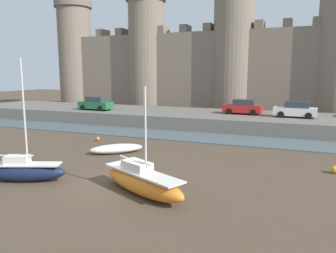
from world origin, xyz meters
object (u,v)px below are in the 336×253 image
object	(u,v)px
sailboat_midflat_right	(24,171)
car_quay_centre_east	(296,110)
car_quay_west	(96,104)
car_quay_centre_west	(243,107)
sailboat_foreground_left	(142,181)
rowboat_near_channel_left	(117,148)
mooring_buoy_near_shore	(98,139)
mooring_buoy_near_channel	(335,170)

from	to	relation	value
sailboat_midflat_right	car_quay_centre_east	bearing A→B (deg)	58.84
car_quay_west	car_quay_centre_west	bearing A→B (deg)	8.50
sailboat_foreground_left	car_quay_west	size ratio (longest dim) A/B	1.34
sailboat_foreground_left	car_quay_centre_west	world-z (taller)	sailboat_foreground_left
rowboat_near_channel_left	sailboat_foreground_left	bearing A→B (deg)	-51.11
sailboat_foreground_left	car_quay_west	xyz separation A→B (m)	(-15.93, 19.64, 1.56)
sailboat_midflat_right	mooring_buoy_near_shore	distance (m)	10.95
mooring_buoy_near_shore	car_quay_centre_west	world-z (taller)	car_quay_centre_west
sailboat_foreground_left	mooring_buoy_near_channel	bearing A→B (deg)	38.65
mooring_buoy_near_channel	car_quay_west	size ratio (longest dim) A/B	0.11
car_quay_centre_west	car_quay_west	bearing A→B (deg)	-171.50
mooring_buoy_near_channel	car_quay_centre_east	xyz separation A→B (m)	(-2.48, 14.19, 1.98)
rowboat_near_channel_left	mooring_buoy_near_shore	bearing A→B (deg)	139.82
mooring_buoy_near_shore	car_quay_centre_east	size ratio (longest dim) A/B	0.09
sailboat_midflat_right	sailboat_foreground_left	distance (m)	6.85
rowboat_near_channel_left	car_quay_west	world-z (taller)	car_quay_west
car_quay_west	mooring_buoy_near_channel	bearing A→B (deg)	-26.44
car_quay_west	car_quay_centre_west	size ratio (longest dim) A/B	1.00
car_quay_centre_west	mooring_buoy_near_shore	bearing A→B (deg)	-130.57
car_quay_west	car_quay_centre_east	bearing A→B (deg)	4.51
car_quay_west	mooring_buoy_near_shore	bearing A→B (deg)	-55.37
rowboat_near_channel_left	sailboat_midflat_right	size ratio (longest dim) A/B	0.58
sailboat_foreground_left	mooring_buoy_near_channel	size ratio (longest dim) A/B	11.99
car_quay_centre_east	car_quay_west	distance (m)	22.55
sailboat_foreground_left	car_quay_centre_east	xyz separation A→B (m)	(6.55, 21.41, 1.56)
mooring_buoy_near_channel	car_quay_centre_west	size ratio (longest dim) A/B	0.11
car_quay_centre_east	mooring_buoy_near_shore	bearing A→B (deg)	-144.12
sailboat_midflat_right	car_quay_centre_west	world-z (taller)	sailboat_midflat_right
mooring_buoy_near_channel	car_quay_west	distance (m)	27.95
rowboat_near_channel_left	mooring_buoy_near_channel	bearing A→B (deg)	1.74
sailboat_midflat_right	car_quay_centre_east	xyz separation A→B (m)	(13.37, 22.10, 1.60)
rowboat_near_channel_left	car_quay_centre_east	distance (m)	19.03
sailboat_midflat_right	car_quay_centre_west	size ratio (longest dim) A/B	1.59
sailboat_midflat_right	car_quay_centre_east	size ratio (longest dim) A/B	1.59
car_quay_centre_east	sailboat_foreground_left	bearing A→B (deg)	-107.01
sailboat_foreground_left	car_quay_centre_east	world-z (taller)	sailboat_foreground_left
car_quay_centre_east	car_quay_centre_west	distance (m)	5.40
sailboat_midflat_right	car_quay_west	world-z (taller)	sailboat_midflat_right
sailboat_foreground_left	rowboat_near_channel_left	bearing A→B (deg)	128.89
sailboat_foreground_left	car_quay_west	bearing A→B (deg)	129.04
mooring_buoy_near_channel	car_quay_centre_west	world-z (taller)	car_quay_centre_west
car_quay_centre_east	car_quay_west	bearing A→B (deg)	-175.49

